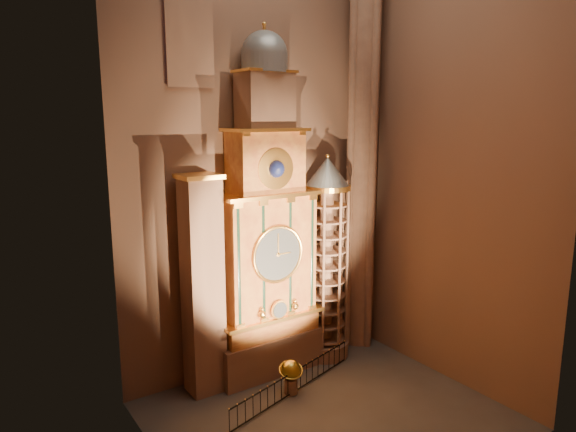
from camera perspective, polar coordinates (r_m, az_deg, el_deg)
floor at (r=23.72m, az=4.55°, el=-21.29°), size 14.00×14.00×0.00m
wall_back at (r=25.02m, az=-3.76°, el=7.20°), size 22.00×0.00×22.00m
wall_left at (r=16.59m, az=-14.09°, el=4.92°), size 0.00×22.00×22.00m
wall_right at (r=25.12m, az=17.58°, el=6.73°), size 0.00×22.00×22.00m
astronomical_clock at (r=24.82m, az=-2.41°, el=-2.93°), size 5.60×2.41×16.70m
portrait_tower at (r=23.72m, az=-9.45°, el=-7.60°), size 1.80×1.60×10.20m
stair_turret at (r=26.93m, az=4.26°, el=-4.93°), size 2.50×2.50×10.80m
gothic_pier at (r=27.86m, az=8.27°, el=7.51°), size 2.04×2.04×22.00m
stained_glass_window at (r=23.73m, az=-10.93°, el=20.15°), size 2.20×0.14×5.20m
celestial_globe at (r=24.77m, az=0.33°, el=-17.12°), size 1.40×1.36×1.63m
iron_railing at (r=24.95m, az=0.71°, el=-17.94°), size 7.95×2.24×1.06m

